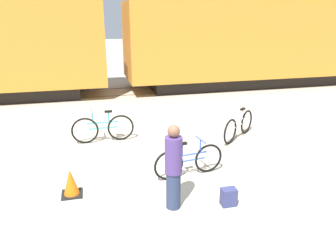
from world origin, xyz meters
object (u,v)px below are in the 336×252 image
object	(u,v)px
freight_train	(114,28)
bicycle_teal	(103,128)
bicycle_blue	(189,161)
person_in_purple	(173,167)
traffic_cone	(71,183)
bicycle_silver	(239,126)
backpack	(229,197)

from	to	relation	value
freight_train	bicycle_teal	distance (m)	6.46
bicycle_blue	person_in_purple	world-z (taller)	person_in_purple
freight_train	traffic_cone	world-z (taller)	freight_train
freight_train	bicycle_silver	xyz separation A→B (m)	(2.81, -6.58, -2.40)
freight_train	person_in_purple	size ratio (longest dim) A/B	17.80
bicycle_blue	bicycle_silver	xyz separation A→B (m)	(2.05, 1.84, 0.02)
bicycle_teal	person_in_purple	size ratio (longest dim) A/B	1.06
freight_train	bicycle_silver	bearing A→B (deg)	-66.87
bicycle_silver	backpack	bearing A→B (deg)	-118.08
person_in_purple	backpack	distance (m)	1.22
bicycle_silver	bicycle_teal	xyz separation A→B (m)	(-3.76, 0.65, 0.01)
bicycle_blue	bicycle_teal	xyz separation A→B (m)	(-1.71, 2.50, 0.03)
traffic_cone	backpack	bearing A→B (deg)	-20.63
backpack	traffic_cone	size ratio (longest dim) A/B	0.62
bicycle_blue	bicycle_teal	distance (m)	3.03
traffic_cone	bicycle_blue	bearing A→B (deg)	5.01
person_in_purple	backpack	bearing A→B (deg)	10.46
bicycle_silver	backpack	size ratio (longest dim) A/B	4.10
bicycle_teal	traffic_cone	distance (m)	2.83
freight_train	bicycle_blue	size ratio (longest dim) A/B	17.72
bicycle_blue	bicycle_teal	size ratio (longest dim) A/B	0.95
freight_train	person_in_purple	bearing A→B (deg)	-89.30
bicycle_blue	bicycle_silver	bearing A→B (deg)	42.02
person_in_purple	backpack	size ratio (longest dim) A/B	4.74
bicycle_silver	backpack	world-z (taller)	bicycle_silver
bicycle_silver	person_in_purple	xyz separation A→B (m)	(-2.69, -2.96, 0.44)
bicycle_silver	person_in_purple	world-z (taller)	person_in_purple
bicycle_blue	person_in_purple	size ratio (longest dim) A/B	1.00
freight_train	traffic_cone	xyz separation A→B (m)	(-1.73, -8.64, -2.52)
bicycle_silver	bicycle_teal	distance (m)	3.81
bicycle_silver	traffic_cone	size ratio (longest dim) A/B	2.54
person_in_purple	traffic_cone	size ratio (longest dim) A/B	2.93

